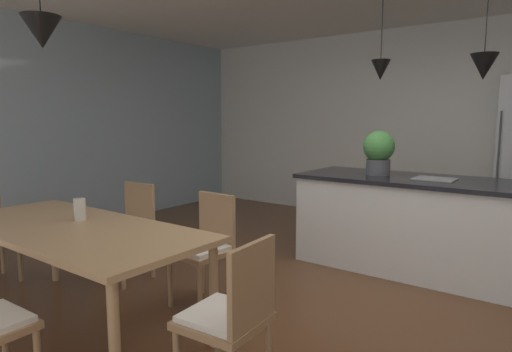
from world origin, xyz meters
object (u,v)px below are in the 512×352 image
(chair_far_right, at_px, (205,245))
(vase_on_dining_table, at_px, (80,209))
(dining_table, at_px, (73,235))
(potted_plant_on_island, at_px, (379,151))
(chair_far_left, at_px, (129,227))
(kitchen_island, at_px, (421,224))
(chair_kitchen_end, at_px, (231,315))

(chair_far_right, bearing_deg, vase_on_dining_table, -130.81)
(dining_table, height_order, potted_plant_on_island, potted_plant_on_island)
(potted_plant_on_island, bearing_deg, chair_far_left, -132.77)
(dining_table, height_order, chair_far_left, chair_far_left)
(chair_far_right, relative_size, kitchen_island, 0.37)
(chair_far_left, relative_size, chair_kitchen_end, 1.00)
(vase_on_dining_table, bearing_deg, chair_far_left, 117.07)
(chair_far_right, height_order, chair_kitchen_end, same)
(chair_far_left, height_order, kitchen_island, kitchen_island)
(potted_plant_on_island, bearing_deg, vase_on_dining_table, -117.68)
(chair_far_left, xyz_separation_m, chair_kitchen_end, (1.89, -0.82, 0.00))
(chair_far_left, height_order, chair_kitchen_end, same)
(dining_table, relative_size, vase_on_dining_table, 13.14)
(dining_table, distance_m, kitchen_island, 3.06)
(dining_table, distance_m, potted_plant_on_island, 2.89)
(kitchen_island, bearing_deg, dining_table, -121.83)
(chair_far_right, xyz_separation_m, kitchen_island, (1.14, 1.78, -0.01))
(vase_on_dining_table, bearing_deg, chair_far_right, 49.19)
(chair_far_left, distance_m, vase_on_dining_table, 0.84)
(dining_table, xyz_separation_m, kitchen_island, (1.61, 2.60, -0.20))
(vase_on_dining_table, bearing_deg, chair_kitchen_end, -4.83)
(dining_table, relative_size, chair_kitchen_end, 2.40)
(dining_table, height_order, chair_kitchen_end, chair_kitchen_end)
(vase_on_dining_table, bearing_deg, kitchen_island, 54.89)
(potted_plant_on_island, relative_size, vase_on_dining_table, 2.78)
(kitchen_island, distance_m, potted_plant_on_island, 0.81)
(chair_far_right, relative_size, vase_on_dining_table, 5.47)
(chair_far_left, distance_m, potted_plant_on_island, 2.51)
(chair_kitchen_end, relative_size, potted_plant_on_island, 1.97)
(chair_kitchen_end, relative_size, kitchen_island, 0.37)
(chair_far_right, distance_m, potted_plant_on_island, 2.02)
(dining_table, xyz_separation_m, chair_far_left, (-0.47, 0.82, -0.19))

